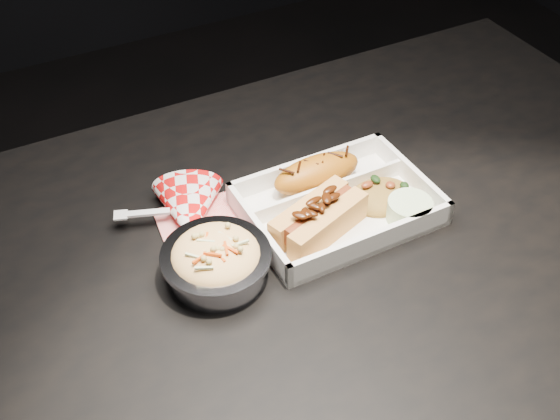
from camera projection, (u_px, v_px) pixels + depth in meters
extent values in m
cube|color=black|center=(329.00, 251.00, 0.93)|extent=(1.20, 0.80, 0.03)
cylinder|color=black|center=(451.00, 189.00, 1.60)|extent=(0.05, 0.05, 0.72)
cube|color=white|center=(337.00, 212.00, 0.96)|extent=(0.25, 0.18, 0.01)
cube|color=white|center=(306.00, 169.00, 1.01)|extent=(0.25, 0.01, 0.04)
cube|color=white|center=(373.00, 243.00, 0.89)|extent=(0.25, 0.01, 0.04)
cube|color=white|center=(258.00, 233.00, 0.91)|extent=(0.01, 0.18, 0.04)
cube|color=white|center=(411.00, 177.00, 0.99)|extent=(0.01, 0.18, 0.04)
cube|color=white|center=(328.00, 194.00, 0.97)|extent=(0.23, 0.01, 0.03)
ellipsoid|color=#A85C10|center=(317.00, 173.00, 0.98)|extent=(0.13, 0.05, 0.05)
cube|color=#D9964A|center=(328.00, 226.00, 0.90)|extent=(0.13, 0.07, 0.04)
cube|color=#D9964A|center=(309.00, 214.00, 0.92)|extent=(0.13, 0.07, 0.04)
cylinder|color=brown|center=(319.00, 215.00, 0.90)|extent=(0.12, 0.06, 0.03)
ellipsoid|color=olive|center=(382.00, 191.00, 0.96)|extent=(0.09, 0.08, 0.03)
cylinder|color=beige|center=(409.00, 210.00, 0.93)|extent=(0.06, 0.06, 0.03)
cylinder|color=silver|center=(217.00, 266.00, 0.86)|extent=(0.12, 0.12, 0.04)
cylinder|color=silver|center=(216.00, 255.00, 0.85)|extent=(0.14, 0.14, 0.01)
ellipsoid|color=beige|center=(216.00, 255.00, 0.85)|extent=(0.11, 0.11, 0.04)
cube|color=red|center=(200.00, 222.00, 0.95)|extent=(0.12, 0.10, 0.00)
cone|color=red|center=(189.00, 211.00, 0.94)|extent=(0.13, 0.14, 0.10)
cube|color=white|center=(147.00, 213.00, 0.93)|extent=(0.06, 0.03, 0.00)
cube|color=white|center=(121.00, 215.00, 0.93)|extent=(0.02, 0.02, 0.00)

